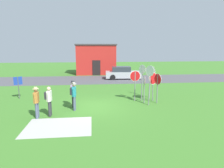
# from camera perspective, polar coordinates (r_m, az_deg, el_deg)

# --- Properties ---
(ground_plane) EXTENTS (80.00, 80.00, 0.00)m
(ground_plane) POSITION_cam_1_polar(r_m,az_deg,el_deg) (12.74, -5.40, -6.74)
(ground_plane) COLOR #3D7528
(street_asphalt) EXTENTS (60.00, 6.40, 0.01)m
(street_asphalt) POSITION_cam_1_polar(r_m,az_deg,el_deg) (23.51, -5.71, 1.32)
(street_asphalt) COLOR #4C4C51
(street_asphalt) RESTS_ON ground
(concrete_path) EXTENTS (3.20, 2.40, 0.01)m
(concrete_path) POSITION_cam_1_polar(r_m,az_deg,el_deg) (10.03, -15.48, -12.01)
(concrete_path) COLOR #ADAAA3
(concrete_path) RESTS_ON ground
(building_background) EXTENTS (5.77, 3.99, 4.31)m
(building_background) POSITION_cam_1_polar(r_m,az_deg,el_deg) (28.75, -4.76, 7.36)
(building_background) COLOR #B2231E
(building_background) RESTS_ON ground
(parked_car_on_street) EXTENTS (4.40, 2.22, 1.51)m
(parked_car_on_street) POSITION_cam_1_polar(r_m,az_deg,el_deg) (24.02, 3.16, 3.20)
(parked_car_on_street) COLOR #A5A8AD
(parked_car_on_street) RESTS_ON ground
(stop_sign_far_back) EXTENTS (0.33, 0.65, 2.65)m
(stop_sign_far_back) POSITION_cam_1_polar(r_m,az_deg,el_deg) (12.96, 11.13, 1.52)
(stop_sign_far_back) COLOR slate
(stop_sign_far_back) RESTS_ON ground
(stop_sign_nearest) EXTENTS (0.78, 0.50, 2.08)m
(stop_sign_nearest) POSITION_cam_1_polar(r_m,az_deg,el_deg) (14.15, 12.01, 0.75)
(stop_sign_nearest) COLOR slate
(stop_sign_nearest) RESTS_ON ground
(stop_sign_rear_left) EXTENTS (0.26, 0.73, 2.08)m
(stop_sign_rear_left) POSITION_cam_1_polar(r_m,az_deg,el_deg) (13.56, 13.29, 0.24)
(stop_sign_rear_left) COLOR slate
(stop_sign_rear_left) RESTS_ON ground
(stop_sign_tallest) EXTENTS (0.34, 0.58, 2.63)m
(stop_sign_tallest) POSITION_cam_1_polar(r_m,az_deg,el_deg) (13.92, 8.87, 2.08)
(stop_sign_tallest) COLOR slate
(stop_sign_tallest) RESTS_ON ground
(stop_sign_rear_right) EXTENTS (0.14, 0.68, 1.94)m
(stop_sign_rear_right) POSITION_cam_1_polar(r_m,az_deg,el_deg) (13.48, 9.52, -0.15)
(stop_sign_rear_right) COLOR slate
(stop_sign_rear_right) RESTS_ON ground
(stop_sign_low_front) EXTENTS (0.76, 0.08, 2.19)m
(stop_sign_low_front) POSITION_cam_1_polar(r_m,az_deg,el_deg) (13.91, 6.82, 1.06)
(stop_sign_low_front) COLOR slate
(stop_sign_low_front) RESTS_ON ground
(stop_sign_leaning_right) EXTENTS (0.56, 0.68, 2.48)m
(stop_sign_leaning_right) POSITION_cam_1_polar(r_m,az_deg,el_deg) (14.94, 11.22, 2.45)
(stop_sign_leaning_right) COLOR slate
(stop_sign_leaning_right) RESTS_ON ground
(person_holding_notes) EXTENTS (0.31, 0.56, 1.74)m
(person_holding_notes) POSITION_cam_1_polar(r_m,az_deg,el_deg) (12.70, -11.39, -2.37)
(person_holding_notes) COLOR #2D2D33
(person_holding_notes) RESTS_ON ground
(person_on_left) EXTENTS (0.36, 0.57, 1.69)m
(person_on_left) POSITION_cam_1_polar(r_m,az_deg,el_deg) (11.34, -18.11, -4.28)
(person_on_left) COLOR #2D2D33
(person_on_left) RESTS_ON ground
(person_in_blue) EXTENTS (0.40, 0.57, 1.74)m
(person_in_blue) POSITION_cam_1_polar(r_m,az_deg,el_deg) (12.03, -11.21, -2.97)
(person_in_blue) COLOR #4C5670
(person_in_blue) RESTS_ON ground
(person_in_teal) EXTENTS (0.32, 0.57, 1.74)m
(person_in_teal) POSITION_cam_1_polar(r_m,az_deg,el_deg) (11.24, -21.42, -4.61)
(person_in_teal) COLOR #4C5670
(person_in_teal) RESTS_ON ground
(info_panel_leftmost) EXTENTS (0.53, 0.33, 1.68)m
(info_panel_leftmost) POSITION_cam_1_polar(r_m,az_deg,el_deg) (16.04, -25.98, 0.08)
(info_panel_leftmost) COLOR #4C4C51
(info_panel_leftmost) RESTS_ON ground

